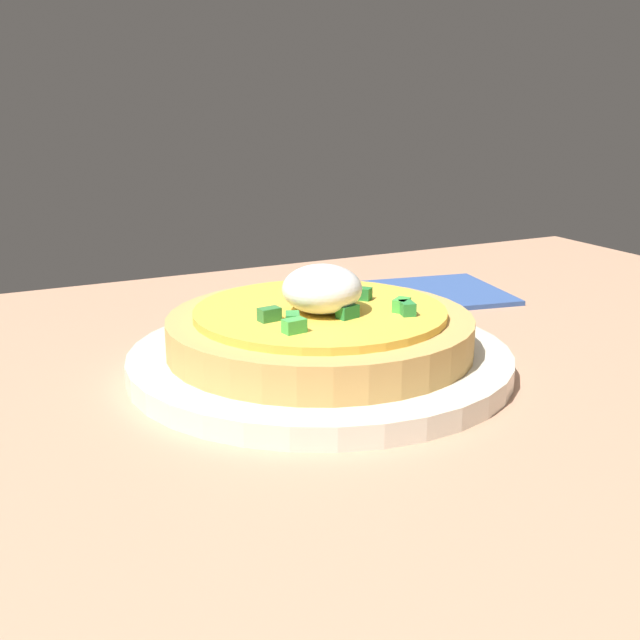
{
  "coord_description": "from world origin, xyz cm",
  "views": [
    {
      "loc": [
        14.86,
        41.63,
        20.86
      ],
      "look_at": [
        -7.07,
        -2.11,
        6.67
      ],
      "focal_mm": 45.31,
      "sensor_mm": 36.0,
      "label": 1
    }
  ],
  "objects": [
    {
      "name": "pizza",
      "position": [
        -7.05,
        -2.04,
        6.2
      ],
      "size": [
        19.39,
        19.39,
        5.75
      ],
      "color": "tan",
      "rests_on": "plate"
    },
    {
      "name": "plate",
      "position": [
        -7.07,
        -2.11,
        3.98
      ],
      "size": [
        24.39,
        24.39,
        1.38
      ],
      "primitive_type": "cylinder",
      "color": "silver",
      "rests_on": "dining_table"
    },
    {
      "name": "dining_table",
      "position": [
        0.0,
        0.0,
        1.64
      ],
      "size": [
        108.98,
        65.05,
        3.28
      ],
      "primitive_type": "cube",
      "color": "tan",
      "rests_on": "ground"
    },
    {
      "name": "napkin",
      "position": [
        -25.12,
        -14.96,
        3.48
      ],
      "size": [
        12.53,
        12.53,
        0.4
      ],
      "primitive_type": "cube",
      "rotation": [
        0.0,
        0.0,
        -0.17
      ],
      "color": "#325090",
      "rests_on": "dining_table"
    }
  ]
}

